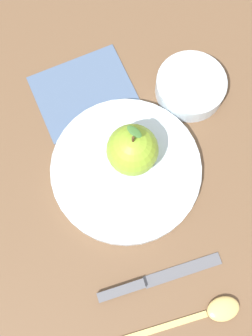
# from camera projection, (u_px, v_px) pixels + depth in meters

# --- Properties ---
(ground_plane) EXTENTS (2.40, 2.40, 0.00)m
(ground_plane) POSITION_uv_depth(u_px,v_px,m) (137.00, 188.00, 0.65)
(ground_plane) COLOR brown
(dinner_plate) EXTENTS (0.24, 0.24, 0.02)m
(dinner_plate) POSITION_uv_depth(u_px,v_px,m) (126.00, 169.00, 0.65)
(dinner_plate) COLOR silver
(dinner_plate) RESTS_ON ground_plane
(apple) EXTENTS (0.08, 0.08, 0.09)m
(apple) POSITION_uv_depth(u_px,v_px,m) (132.00, 150.00, 0.61)
(apple) COLOR #8CB22D
(apple) RESTS_ON dinner_plate
(side_bowl) EXTENTS (0.11, 0.11, 0.03)m
(side_bowl) POSITION_uv_depth(u_px,v_px,m) (191.00, 85.00, 0.68)
(side_bowl) COLOR silver
(side_bowl) RESTS_ON ground_plane
(knife) EXTENTS (0.10, 0.18, 0.01)m
(knife) POSITION_uv_depth(u_px,v_px,m) (148.00, 282.00, 0.61)
(knife) COLOR #59595E
(knife) RESTS_ON ground_plane
(spoon) EXTENTS (0.10, 0.17, 0.01)m
(spoon) POSITION_uv_depth(u_px,v_px,m) (209.00, 313.00, 0.59)
(spoon) COLOR #D8B766
(spoon) RESTS_ON ground_plane
(linen_napkin) EXTENTS (0.20, 0.21, 0.00)m
(linen_napkin) POSITION_uv_depth(u_px,v_px,m) (84.00, 92.00, 0.69)
(linen_napkin) COLOR slate
(linen_napkin) RESTS_ON ground_plane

